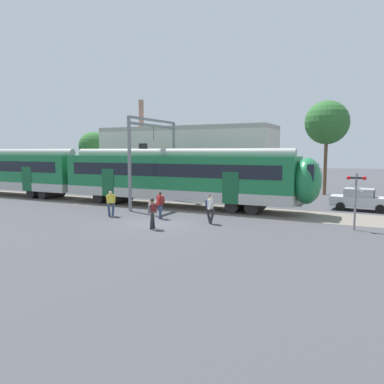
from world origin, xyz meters
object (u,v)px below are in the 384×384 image
pedestrian_grey (152,211)px  parked_car_silver (361,199)px  pedestrian_red (160,203)px  commuter_train (85,174)px  crossing_signal (356,192)px  pedestrian_white (210,207)px  pedestrian_yellow (111,201)px

pedestrian_grey → parked_car_silver: pedestrian_grey is taller
pedestrian_red → parked_car_silver: bearing=38.4°
parked_car_silver → pedestrian_red: bearing=-141.6°
commuter_train → parked_car_silver: bearing=10.6°
pedestrian_grey → crossing_signal: size_ratio=0.56×
pedestrian_red → pedestrian_grey: same height
crossing_signal → pedestrian_white: bearing=-167.6°
parked_car_silver → commuter_train: bearing=-169.4°
commuter_train → pedestrian_red: (10.10, -4.78, -1.26)m
pedestrian_white → pedestrian_grey: bearing=-129.2°
parked_car_silver → crossing_signal: (-0.13, -7.28, 1.23)m
pedestrian_yellow → pedestrian_grey: 4.94m
pedestrian_white → parked_car_silver: pedestrian_white is taller
pedestrian_red → parked_car_silver: pedestrian_red is taller
commuter_train → crossing_signal: 21.29m
crossing_signal → pedestrian_yellow: bearing=-171.4°
pedestrian_grey → pedestrian_yellow: bearing=153.5°
pedestrian_red → pedestrian_white: 3.39m
pedestrian_yellow → parked_car_silver: (14.28, 9.42, -0.21)m
pedestrian_red → crossing_signal: size_ratio=0.56×
pedestrian_grey → pedestrian_white: bearing=50.8°
pedestrian_grey → parked_car_silver: bearing=49.7°
pedestrian_red → pedestrian_yellow: bearing=-168.3°
pedestrian_white → crossing_signal: (7.54, 1.66, 1.02)m
crossing_signal → parked_car_silver: bearing=89.0°
pedestrian_yellow → commuter_train: bearing=141.6°
crossing_signal → pedestrian_grey: bearing=-155.9°
commuter_train → pedestrian_grey: 13.71m
pedestrian_red → pedestrian_grey: bearing=-67.4°
pedestrian_yellow → pedestrian_white: 6.63m
pedestrian_yellow → pedestrian_white: (6.61, 0.47, 0.00)m
pedestrian_white → commuter_train: bearing=159.7°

